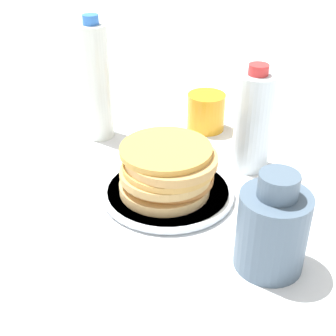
# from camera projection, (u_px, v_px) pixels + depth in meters

# --- Properties ---
(ground_plane) EXTENTS (4.00, 4.00, 0.00)m
(ground_plane) POSITION_uv_depth(u_px,v_px,m) (157.00, 187.00, 0.82)
(ground_plane) COLOR white
(plate) EXTENTS (0.22, 0.22, 0.01)m
(plate) POSITION_uv_depth(u_px,v_px,m) (168.00, 192.00, 0.80)
(plate) COLOR silver
(plate) RESTS_ON ground_plane
(pancake_stack) EXTENTS (0.16, 0.16, 0.08)m
(pancake_stack) POSITION_uv_depth(u_px,v_px,m) (167.00, 170.00, 0.77)
(pancake_stack) COLOR tan
(pancake_stack) RESTS_ON plate
(juice_glass) EXTENTS (0.08, 0.08, 0.08)m
(juice_glass) POSITION_uv_depth(u_px,v_px,m) (206.00, 112.00, 1.00)
(juice_glass) COLOR orange
(juice_glass) RESTS_ON ground_plane
(cream_jug) EXTENTS (0.10, 0.10, 0.15)m
(cream_jug) POSITION_uv_depth(u_px,v_px,m) (272.00, 228.00, 0.62)
(cream_jug) COLOR #4C6075
(cream_jug) RESTS_ON ground_plane
(water_bottle_near) EXTENTS (0.07, 0.07, 0.20)m
(water_bottle_near) POSITION_uv_depth(u_px,v_px,m) (253.00, 122.00, 0.83)
(water_bottle_near) COLOR silver
(water_bottle_near) RESTS_ON ground_plane
(water_bottle_mid) EXTENTS (0.06, 0.06, 0.25)m
(water_bottle_mid) POSITION_uv_depth(u_px,v_px,m) (96.00, 82.00, 0.93)
(water_bottle_mid) COLOR silver
(water_bottle_mid) RESTS_ON ground_plane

